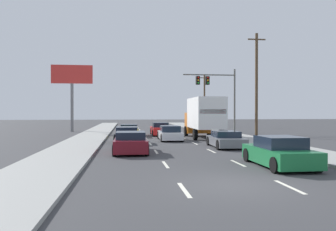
# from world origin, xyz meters

# --- Properties ---
(ground_plane) EXTENTS (140.00, 140.00, 0.00)m
(ground_plane) POSITION_xyz_m (0.00, 25.00, 0.00)
(ground_plane) COLOR #3D3D3F
(sidewalk_right) EXTENTS (3.11, 80.00, 0.14)m
(sidewalk_right) POSITION_xyz_m (6.80, 20.00, 0.07)
(sidewalk_right) COLOR #9E9E99
(sidewalk_right) RESTS_ON ground_plane
(sidewalk_left) EXTENTS (3.11, 80.00, 0.14)m
(sidewalk_left) POSITION_xyz_m (-6.80, 20.00, 0.07)
(sidewalk_left) COLOR #9E9E99
(sidewalk_left) RESTS_ON ground_plane
(lane_markings) EXTENTS (3.54, 57.00, 0.01)m
(lane_markings) POSITION_xyz_m (0.00, 22.02, 0.00)
(lane_markings) COLOR silver
(lane_markings) RESTS_ON ground_plane
(car_yellow) EXTENTS (1.86, 4.25, 1.20)m
(car_yellow) POSITION_xyz_m (-3.22, 22.22, 0.55)
(car_yellow) COLOR yellow
(car_yellow) RESTS_ON ground_plane
(car_black) EXTENTS (1.90, 4.33, 1.24)m
(car_black) POSITION_xyz_m (-3.44, 15.56, 0.58)
(car_black) COLOR black
(car_black) RESTS_ON ground_plane
(car_maroon) EXTENTS (2.00, 4.37, 1.24)m
(car_maroon) POSITION_xyz_m (-3.22, 9.26, 0.58)
(car_maroon) COLOR maroon
(car_maroon) RESTS_ON ground_plane
(car_red) EXTENTS (1.84, 4.54, 1.32)m
(car_red) POSITION_xyz_m (-0.03, 23.73, 0.60)
(car_red) COLOR red
(car_red) RESTS_ON ground_plane
(car_white) EXTENTS (1.89, 4.52, 1.23)m
(car_white) POSITION_xyz_m (0.19, 17.62, 0.56)
(car_white) COLOR white
(car_white) RESTS_ON ground_plane
(box_truck) EXTENTS (2.69, 7.40, 3.64)m
(box_truck) POSITION_xyz_m (3.52, 19.31, 2.07)
(box_truck) COLOR white
(box_truck) RESTS_ON ground_plane
(car_gray) EXTENTS (2.05, 4.14, 1.10)m
(car_gray) POSITION_xyz_m (3.20, 11.43, 0.52)
(car_gray) COLOR slate
(car_gray) RESTS_ON ground_plane
(car_green) EXTENTS (2.01, 4.20, 1.33)m
(car_green) POSITION_xyz_m (3.20, 3.40, 0.60)
(car_green) COLOR #196B38
(car_green) RESTS_ON ground_plane
(traffic_signal_mast) EXTENTS (6.13, 0.69, 7.32)m
(traffic_signal_mast) POSITION_xyz_m (6.50, 26.99, 5.29)
(traffic_signal_mast) COLOR #595B56
(traffic_signal_mast) RESTS_ON ground_plane
(utility_pole_mid) EXTENTS (1.80, 0.28, 10.20)m
(utility_pole_mid) POSITION_xyz_m (9.39, 21.59, 5.24)
(utility_pole_mid) COLOR brown
(utility_pole_mid) RESTS_ON ground_plane
(utility_pole_far) EXTENTS (1.80, 0.28, 8.73)m
(utility_pole_far) POSITION_xyz_m (9.57, 44.95, 4.50)
(utility_pole_far) COLOR brown
(utility_pole_far) RESTS_ON ground_plane
(roadside_billboard) EXTENTS (4.91, 0.36, 8.07)m
(roadside_billboard) POSITION_xyz_m (-10.00, 31.34, 5.92)
(roadside_billboard) COLOR slate
(roadside_billboard) RESTS_ON ground_plane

